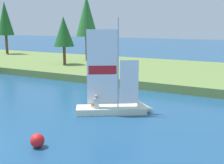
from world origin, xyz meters
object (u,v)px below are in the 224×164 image
Objects in this scene: shoreline_tree_left at (5,19)px; shoreline_tree_centre at (87,17)px; sailboat at (123,105)px; channel_buoy at (37,140)px; shoreline_tree_midleft at (64,32)px.

shoreline_tree_centre is at bearing -4.34° from shoreline_tree_left.
shoreline_tree_left reaches higher than sailboat.
channel_buoy is (12.02, -21.72, -5.73)m from shoreline_tree_centre.
shoreline_tree_midleft is 0.67× the size of shoreline_tree_centre.
channel_buoy is (12.24, -17.46, -3.99)m from shoreline_tree_midleft.
shoreline_tree_left is at bearing 175.66° from shoreline_tree_centre.
shoreline_tree_left is 1.34× the size of sailboat.
shoreline_tree_centre is at bearing 118.97° from channel_buoy.
sailboat reaches higher than channel_buoy.
sailboat is (13.12, -11.33, -3.85)m from shoreline_tree_midleft.
sailboat is at bearing -30.51° from shoreline_tree_left.
shoreline_tree_centre is (15.56, -1.18, 0.10)m from shoreline_tree_left.
shoreline_tree_left is 33.49m from sailboat.
shoreline_tree_centre is at bearing 96.50° from sailboat.
shoreline_tree_centre is at bearing 87.06° from shoreline_tree_midleft.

